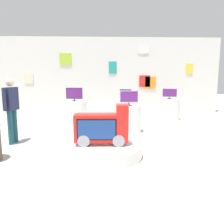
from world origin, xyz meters
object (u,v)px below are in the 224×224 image
display_pedestal_right_rear (75,112)px  display_pedestal_far_right (125,109)px  display_pedestal_left_rear (169,109)px  tv_on_right_rear (74,94)px  main_display_pedestal (102,150)px  tv_on_left_rear (169,93)px  novelty_firetruck_tv (102,129)px  display_pedestal_center_rear (129,119)px  tv_on_far_right (126,94)px  shopper_browsing_near_truck (11,106)px  tv_on_center_rear (129,97)px

display_pedestal_right_rear → display_pedestal_far_right: 1.94m
display_pedestal_left_rear → display_pedestal_far_right: (-1.68, -0.04, 0.00)m
tv_on_right_rear → main_display_pedestal: bearing=-74.5°
tv_on_left_rear → display_pedestal_right_rear: (-3.54, -0.61, -0.61)m
novelty_firetruck_tv → tv_on_left_rear: 4.80m
novelty_firetruck_tv → display_pedestal_center_rear: (0.79, 2.08, -0.20)m
novelty_firetruck_tv → tv_on_far_right: 4.10m
main_display_pedestal → shopper_browsing_near_truck: bearing=155.6°
tv_on_right_rear → display_pedestal_far_right: tv_on_right_rear is taller
display_pedestal_center_rear → display_pedestal_right_rear: bearing=142.9°
main_display_pedestal → tv_on_left_rear: size_ratio=3.11×
tv_on_center_rear → display_pedestal_far_right: 2.02m
display_pedestal_right_rear → display_pedestal_far_right: same height
tv_on_far_right → display_pedestal_center_rear: bearing=-92.8°
novelty_firetruck_tv → display_pedestal_far_right: novelty_firetruck_tv is taller
display_pedestal_left_rear → tv_on_left_rear: (0.00, -0.00, 0.61)m
display_pedestal_center_rear → tv_on_center_rear: 0.65m
main_display_pedestal → tv_on_far_right: 4.17m
display_pedestal_center_rear → tv_on_center_rear: bearing=-92.5°
main_display_pedestal → tv_on_left_rear: bearing=57.2°
novelty_firetruck_tv → display_pedestal_right_rear: size_ratio=1.31×
tv_on_far_right → shopper_browsing_near_truck: shopper_browsing_near_truck is taller
novelty_firetruck_tv → shopper_browsing_near_truck: bearing=155.6°
main_display_pedestal → display_pedestal_center_rear: (0.81, 2.07, 0.27)m
tv_on_far_right → tv_on_right_rear: bearing=-162.8°
tv_on_left_rear → tv_on_far_right: 1.69m
novelty_firetruck_tv → shopper_browsing_near_truck: size_ratio=0.69×
display_pedestal_right_rear → tv_on_far_right: bearing=17.1°
display_pedestal_left_rear → tv_on_right_rear: tv_on_right_rear is taller
novelty_firetruck_tv → tv_on_far_right: bearing=77.4°
tv_on_left_rear → shopper_browsing_near_truck: 5.67m
novelty_firetruck_tv → tv_on_center_rear: 2.27m
main_display_pedestal → shopper_browsing_near_truck: shopper_browsing_near_truck is taller
tv_on_center_rear → shopper_browsing_near_truck: (-3.01, -1.07, -0.09)m
novelty_firetruck_tv → shopper_browsing_near_truck: (-2.22, 1.01, 0.36)m
tv_on_center_rear → display_pedestal_right_rear: (-1.76, 1.34, -0.65)m
main_display_pedestal → display_pedestal_center_rear: size_ratio=2.17×
tv_on_center_rear → display_pedestal_right_rear: size_ratio=0.66×
tv_on_left_rear → shopper_browsing_near_truck: size_ratio=0.34×
novelty_firetruck_tv → tv_on_center_rear: (0.79, 2.08, 0.45)m
display_pedestal_center_rear → shopper_browsing_near_truck: bearing=-160.3°
novelty_firetruck_tv → main_display_pedestal: bearing=161.2°
tv_on_left_rear → display_pedestal_center_rear: 2.71m
tv_on_far_right → shopper_browsing_near_truck: (-3.11, -2.98, -0.04)m
tv_on_left_rear → tv_on_right_rear: bearing=-170.1°
main_display_pedestal → display_pedestal_center_rear: bearing=68.6°
display_pedestal_far_right → tv_on_right_rear: bearing=-162.7°
shopper_browsing_near_truck → novelty_firetruck_tv: bearing=-24.4°
tv_on_center_rear → display_pedestal_left_rear: bearing=47.7°
display_pedestal_left_rear → tv_on_far_right: 1.79m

